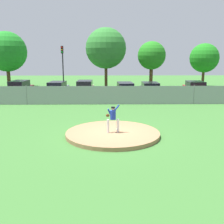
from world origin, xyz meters
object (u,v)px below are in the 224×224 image
(pitcher_youth, at_px, (113,117))
(baseball, at_px, (116,129))
(parked_car_charcoal, at_px, (150,90))
(traffic_light_near, at_px, (63,61))
(parked_car_navy, at_px, (125,90))
(parked_car_red, at_px, (195,89))
(parked_car_champagne, at_px, (85,89))
(parked_car_burgundy, at_px, (20,89))
(traffic_cone_orange, at_px, (163,92))
(parked_car_slate, at_px, (57,90))

(pitcher_youth, bearing_deg, baseball, 65.27)
(parked_car_charcoal, xyz_separation_m, traffic_light_near, (-10.23, 4.55, 3.01))
(pitcher_youth, height_order, parked_car_navy, pitcher_youth)
(traffic_light_near, bearing_deg, parked_car_red, -15.97)
(pitcher_youth, height_order, traffic_light_near, traffic_light_near)
(baseball, distance_m, parked_car_champagne, 14.76)
(traffic_light_near, bearing_deg, parked_car_burgundy, -136.79)
(traffic_cone_orange, bearing_deg, parked_car_champagne, -170.33)
(parked_car_red, xyz_separation_m, traffic_light_near, (-15.24, 4.36, 2.97))
(parked_car_navy, xyz_separation_m, parked_car_red, (7.78, 0.37, 0.03))
(baseball, xyz_separation_m, parked_car_burgundy, (-10.31, 14.46, 0.59))
(parked_car_charcoal, relative_size, traffic_cone_orange, 8.17)
(baseball, relative_size, parked_car_navy, 0.02)
(pitcher_youth, bearing_deg, parked_car_champagne, 100.72)
(parked_car_charcoal, bearing_deg, pitcher_youth, -106.96)
(parked_car_burgundy, xyz_separation_m, traffic_cone_orange, (16.37, 1.52, -0.59))
(baseball, bearing_deg, parked_car_red, 56.91)
(parked_car_red, bearing_deg, parked_car_slate, 179.06)
(baseball, height_order, parked_car_slate, parked_car_slate)
(parked_car_navy, bearing_deg, traffic_cone_orange, 26.03)
(parked_car_red, xyz_separation_m, parked_car_slate, (-15.28, 0.25, -0.01))
(parked_car_red, height_order, traffic_cone_orange, parked_car_red)
(baseball, bearing_deg, traffic_cone_orange, 69.24)
(baseball, height_order, parked_car_navy, parked_car_navy)
(parked_car_charcoal, bearing_deg, traffic_cone_orange, 47.79)
(pitcher_youth, distance_m, baseball, 1.05)
(parked_car_champagne, xyz_separation_m, parked_car_slate, (-3.05, -0.10, -0.04))
(pitcher_youth, relative_size, parked_car_burgundy, 0.33)
(baseball, height_order, parked_car_charcoal, parked_car_charcoal)
(pitcher_youth, relative_size, parked_car_champagne, 0.37)
(parked_car_charcoal, xyz_separation_m, traffic_cone_orange, (1.90, 2.10, -0.52))
(parked_car_charcoal, bearing_deg, parked_car_slate, 177.53)
(parked_car_navy, relative_size, parked_car_champagne, 1.09)
(parked_car_navy, distance_m, parked_car_red, 7.79)
(parked_car_charcoal, relative_size, parked_car_red, 1.08)
(parked_car_burgundy, bearing_deg, traffic_cone_orange, 5.32)
(baseball, bearing_deg, traffic_light_near, 108.23)
(baseball, height_order, traffic_light_near, traffic_light_near)
(parked_car_burgundy, relative_size, parked_car_charcoal, 1.08)
(parked_car_navy, xyz_separation_m, traffic_cone_orange, (4.66, 2.28, -0.53))
(parked_car_navy, distance_m, parked_car_champagne, 4.51)
(parked_car_charcoal, height_order, traffic_light_near, traffic_light_near)
(pitcher_youth, xyz_separation_m, baseball, (0.23, 0.50, -0.89))
(parked_car_navy, height_order, parked_car_champagne, parked_car_champagne)
(parked_car_burgundy, height_order, parked_car_champagne, parked_car_champagne)
(baseball, distance_m, parked_car_slate, 15.59)
(parked_car_slate, bearing_deg, parked_car_champagne, 1.92)
(parked_car_burgundy, bearing_deg, parked_car_navy, -3.69)
(parked_car_slate, bearing_deg, traffic_cone_orange, 7.75)
(pitcher_youth, relative_size, baseball, 21.84)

